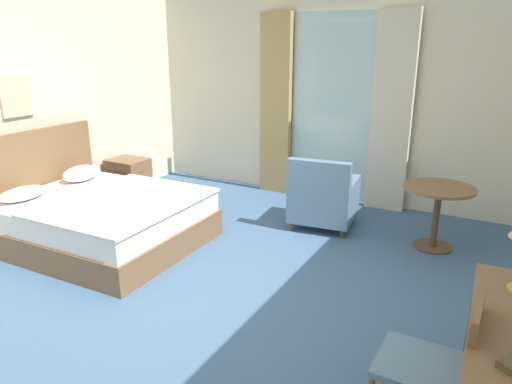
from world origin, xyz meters
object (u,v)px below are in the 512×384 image
Objects in this scene: round_cafe_table at (438,203)px; nightstand at (129,178)px; desk_chair at (440,362)px; bed at (98,217)px; framed_picture at (16,97)px; armchair_by_window at (323,199)px.

nightstand is at bearing -176.21° from round_cafe_table.
bed is at bearing 163.40° from desk_chair.
bed is 3.64m from round_cafe_table.
framed_picture is at bearing -102.09° from nightstand.
framed_picture reaches higher than armchair_by_window.
round_cafe_table is (-0.42, 2.71, 0.00)m from desk_chair.
nightstand is at bearing -174.68° from armchair_by_window.
armchair_by_window is at bearing -179.62° from round_cafe_table.
nightstand is 0.62× the size of desk_chair.
framed_picture is (-0.29, -1.34, 1.25)m from nightstand.
nightstand is 2.82m from armchair_by_window.
desk_chair is 1.26× the size of round_cafe_table.
bed is at bearing -0.02° from framed_picture.
framed_picture is at bearing 179.98° from bed.
round_cafe_table is at bearing 20.27° from framed_picture.
nightstand is at bearing 77.91° from framed_picture.
framed_picture is (-4.36, -1.61, 1.01)m from round_cafe_table.
armchair_by_window is (1.99, 1.60, 0.06)m from bed.
bed is 1.57m from nightstand.
bed is 4.76× the size of framed_picture.
desk_chair is at bearing -12.90° from framed_picture.
framed_picture is (-4.78, 1.10, 1.02)m from desk_chair.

